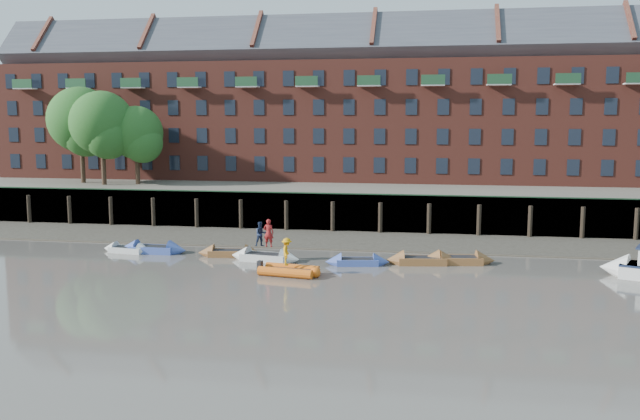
% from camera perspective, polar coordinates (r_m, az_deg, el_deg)
% --- Properties ---
extents(ground, '(220.00, 220.00, 0.00)m').
position_cam_1_polar(ground, '(35.76, -1.10, -7.69)').
color(ground, '#5F5A53').
rests_on(ground, ground).
extents(foreshore, '(110.00, 8.00, 0.50)m').
position_cam_1_polar(foreshore, '(53.11, 2.59, -2.60)').
color(foreshore, '#3D382F').
rests_on(foreshore, ground).
extents(mud_band, '(110.00, 1.60, 0.10)m').
position_cam_1_polar(mud_band, '(49.80, 2.10, -3.29)').
color(mud_band, '#4C4336').
rests_on(mud_band, ground).
extents(river_wall, '(110.00, 1.23, 3.30)m').
position_cam_1_polar(river_wall, '(57.15, 3.16, -0.25)').
color(river_wall, '#2D2A26').
rests_on(river_wall, ground).
extents(bank_terrace, '(110.00, 28.00, 3.20)m').
position_cam_1_polar(bank_terrace, '(70.60, 4.45, 1.26)').
color(bank_terrace, '#5E594D').
rests_on(bank_terrace, ground).
extents(apartment_terrace, '(80.60, 15.56, 20.98)m').
position_cam_1_polar(apartment_terrace, '(71.22, 4.62, 10.36)').
color(apartment_terrace, brown).
rests_on(apartment_terrace, bank_terrace).
extents(tree_cluster, '(11.76, 7.74, 9.40)m').
position_cam_1_polar(tree_cluster, '(69.14, -18.03, 6.92)').
color(tree_cluster, '#3A281C').
rests_on(tree_cluster, bank_terrace).
extents(rowboat_0, '(4.07, 1.69, 1.15)m').
position_cam_1_polar(rowboat_0, '(50.35, -15.89, -3.23)').
color(rowboat_0, silver).
rests_on(rowboat_0, ground).
extents(rowboat_1, '(4.94, 1.46, 1.43)m').
position_cam_1_polar(rowboat_1, '(49.74, -13.87, -3.23)').
color(rowboat_1, '#3D54A8').
rests_on(rowboat_1, ground).
extents(rowboat_2, '(4.55, 1.87, 1.28)m').
position_cam_1_polar(rowboat_2, '(47.55, -7.62, -3.60)').
color(rowboat_2, brown).
rests_on(rowboat_2, ground).
extents(rowboat_3, '(5.08, 2.15, 1.43)m').
position_cam_1_polar(rowboat_3, '(45.73, -4.66, -3.98)').
color(rowboat_3, silver).
rests_on(rowboat_3, ground).
extents(rowboat_4, '(4.34, 1.89, 1.22)m').
position_cam_1_polar(rowboat_4, '(44.39, 3.16, -4.37)').
color(rowboat_4, '#3D54A8').
rests_on(rowboat_4, ground).
extents(rowboat_5, '(4.97, 2.08, 1.40)m').
position_cam_1_polar(rowboat_5, '(45.07, 8.58, -4.22)').
color(rowboat_5, brown).
rests_on(rowboat_5, ground).
extents(rowboat_6, '(5.01, 2.04, 1.41)m').
position_cam_1_polar(rowboat_6, '(45.57, 11.52, -4.16)').
color(rowboat_6, brown).
rests_on(rowboat_6, ground).
extents(rib_tender, '(3.88, 2.31, 0.66)m').
position_cam_1_polar(rib_tender, '(41.49, -2.45, -5.13)').
color(rib_tender, orange).
rests_on(rib_tender, ground).
extents(person_rower_a, '(0.70, 0.46, 1.89)m').
position_cam_1_polar(person_rower_a, '(45.40, -4.35, -1.94)').
color(person_rower_a, maroon).
rests_on(person_rower_a, rowboat_3).
extents(person_rower_b, '(1.02, 0.95, 1.67)m').
position_cam_1_polar(person_rower_b, '(45.64, -5.01, -2.04)').
color(person_rower_b, '#19233F').
rests_on(person_rower_b, rowboat_3).
extents(person_rib_crew, '(0.76, 1.16, 1.68)m').
position_cam_1_polar(person_rib_crew, '(41.34, -2.82, -3.52)').
color(person_rib_crew, orange).
rests_on(person_rib_crew, rib_tender).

